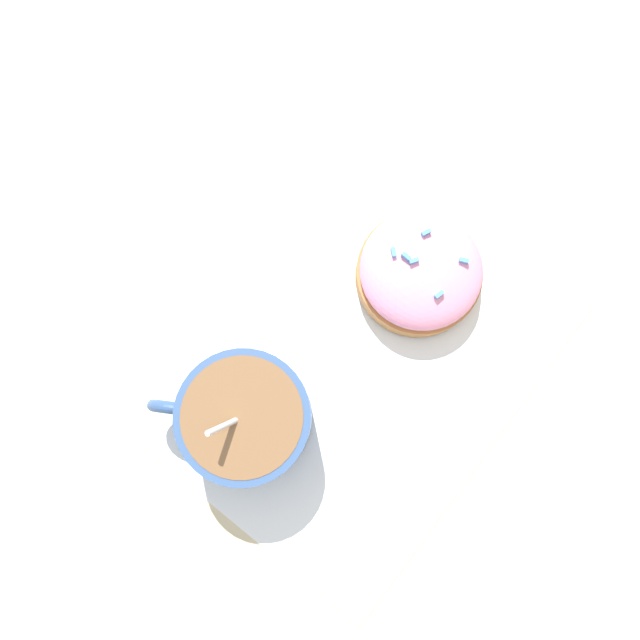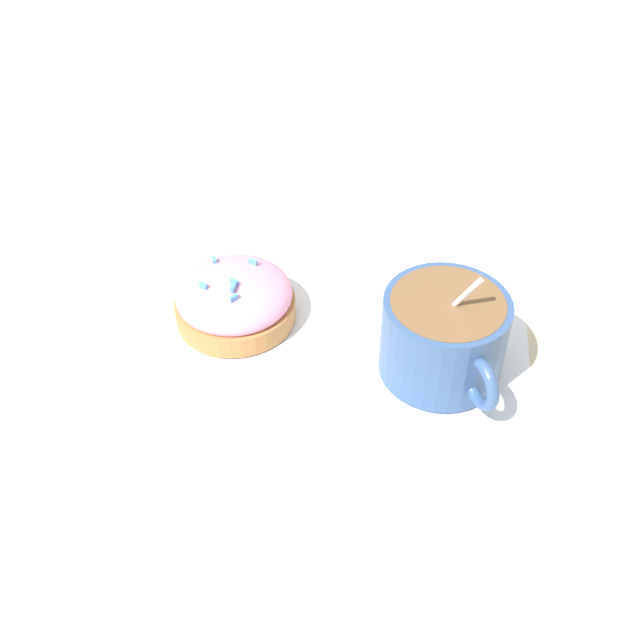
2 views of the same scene
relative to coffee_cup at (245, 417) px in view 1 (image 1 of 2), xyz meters
The scene contains 4 objects.
ground_plane 0.10m from the coffee_cup, ahead, with size 3.00×3.00×0.00m, color #C6B793.
paper_napkin 0.09m from the coffee_cup, ahead, with size 0.32×0.30×0.00m.
coffee_cup is the anchor object (origin of this frame).
frosted_pastry 0.17m from the coffee_cup, ahead, with size 0.10×0.10×0.05m.
Camera 1 is at (-0.05, -0.03, 0.49)m, focal length 35.00 mm.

